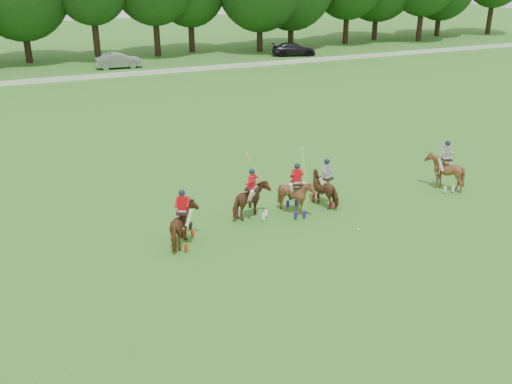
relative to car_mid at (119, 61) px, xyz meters
name	(u,v)px	position (x,y,z in m)	size (l,w,h in m)	color
ground	(297,268)	(-1.20, -42.50, -0.75)	(180.00, 180.00, 0.00)	#25661D
boundary_rail	(115,75)	(-1.20, -4.50, -0.53)	(120.00, 0.10, 0.44)	white
car_mid	(119,61)	(0.00, 0.00, 0.00)	(1.59, 4.55, 1.50)	gray
car_right	(294,49)	(19.66, 0.00, -0.03)	(2.01, 4.95, 1.44)	black
polo_red_a	(184,225)	(-4.55, -39.14, 0.12)	(1.75, 2.17, 2.37)	#512515
polo_red_b	(252,201)	(-1.09, -37.86, 0.07)	(2.03, 2.06, 2.83)	#512515
polo_red_c	(296,196)	(0.89, -38.20, 0.11)	(1.58, 1.72, 2.91)	#512515
polo_stripe_a	(326,189)	(2.57, -37.85, 0.05)	(1.43, 1.98, 2.24)	#512515
polo_stripe_b	(444,171)	(8.89, -38.37, 0.16)	(1.70, 1.85, 2.47)	#512515
polo_ball	(358,229)	(2.58, -40.73, -0.70)	(0.09, 0.09, 0.09)	white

